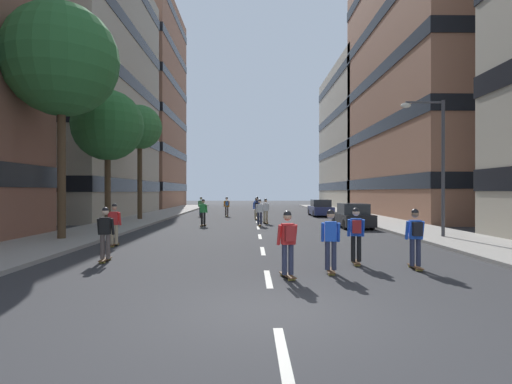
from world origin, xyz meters
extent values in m
plane|color=#333335|center=(0.00, 22.88, 0.00)|extent=(137.28, 137.28, 0.00)
cube|color=#9E9991|center=(-9.13, 25.74, 0.07)|extent=(3.93, 62.92, 0.14)
cube|color=#9E9991|center=(9.13, 25.74, 0.07)|extent=(3.93, 62.92, 0.14)
cube|color=silver|center=(0.00, -2.00, 0.00)|extent=(0.16, 2.20, 0.01)
cube|color=silver|center=(0.00, 3.00, 0.00)|extent=(0.16, 2.20, 0.01)
cube|color=silver|center=(0.00, 8.00, 0.00)|extent=(0.16, 2.20, 0.01)
cube|color=silver|center=(0.00, 13.00, 0.00)|extent=(0.16, 2.20, 0.01)
cube|color=silver|center=(0.00, 18.00, 0.00)|extent=(0.16, 2.20, 0.01)
cube|color=silver|center=(0.00, 23.00, 0.00)|extent=(0.16, 2.20, 0.01)
cube|color=silver|center=(0.00, 28.00, 0.00)|extent=(0.16, 2.20, 0.01)
cube|color=silver|center=(0.00, 33.00, 0.00)|extent=(0.16, 2.20, 0.01)
cube|color=silver|center=(0.00, 38.00, 0.00)|extent=(0.16, 2.20, 0.01)
cube|color=silver|center=(0.00, 43.00, 0.00)|extent=(0.16, 2.20, 0.01)
cube|color=silver|center=(0.00, 48.00, 0.00)|extent=(0.16, 2.20, 0.01)
cube|color=#B2A893|center=(-17.36, 29.90, 11.63)|extent=(12.55, 20.08, 23.27)
cube|color=black|center=(-17.36, 29.90, 2.79)|extent=(12.67, 20.20, 1.10)
cube|color=black|center=(-17.36, 29.90, 7.45)|extent=(12.67, 20.20, 1.10)
cube|color=black|center=(-17.36, 29.90, 12.10)|extent=(12.67, 20.20, 1.10)
cube|color=black|center=(-17.36, 29.90, 16.75)|extent=(12.67, 20.20, 1.10)
cube|color=#9E6B51|center=(-17.36, 50.91, 14.42)|extent=(12.55, 18.29, 28.84)
cube|color=black|center=(-17.36, 50.91, 2.88)|extent=(12.67, 18.41, 1.10)
cube|color=black|center=(-17.36, 50.91, 7.69)|extent=(12.67, 18.41, 1.10)
cube|color=black|center=(-17.36, 50.91, 12.50)|extent=(12.67, 18.41, 1.10)
cube|color=black|center=(-17.36, 50.91, 17.31)|extent=(12.67, 18.41, 1.10)
cube|color=black|center=(-17.36, 50.91, 22.11)|extent=(12.67, 18.41, 1.10)
cube|color=black|center=(-17.36, 50.91, 26.92)|extent=(12.67, 18.41, 1.10)
cube|color=#9E6B51|center=(17.36, 29.90, 12.52)|extent=(12.55, 22.85, 25.03)
cube|color=black|center=(17.36, 29.90, 3.00)|extent=(12.67, 22.97, 1.10)
cube|color=black|center=(17.36, 29.90, 8.01)|extent=(12.67, 22.97, 1.10)
cube|color=black|center=(17.36, 29.90, 13.02)|extent=(12.67, 22.97, 1.10)
cube|color=black|center=(17.36, 29.90, 18.02)|extent=(12.67, 22.97, 1.10)
cube|color=#BCB29E|center=(17.36, 50.91, 9.91)|extent=(12.55, 21.66, 19.81)
cube|color=black|center=(17.36, 50.91, 2.97)|extent=(12.67, 21.78, 1.10)
cube|color=black|center=(17.36, 50.91, 7.93)|extent=(12.67, 21.78, 1.10)
cube|color=black|center=(17.36, 50.91, 12.88)|extent=(12.67, 21.78, 1.10)
cube|color=black|center=(17.36, 50.91, 17.83)|extent=(12.67, 21.78, 1.10)
cube|color=navy|center=(5.96, 30.11, 0.53)|extent=(1.80, 4.40, 0.70)
cube|color=#2D3338|center=(5.96, 29.96, 1.20)|extent=(1.60, 2.10, 0.64)
cylinder|color=black|center=(5.16, 31.56, 0.32)|extent=(0.22, 0.64, 0.64)
cylinder|color=black|center=(6.76, 31.56, 0.32)|extent=(0.22, 0.64, 0.64)
cylinder|color=black|center=(5.16, 28.66, 0.32)|extent=(0.22, 0.64, 0.64)
cylinder|color=black|center=(6.76, 28.66, 0.32)|extent=(0.22, 0.64, 0.64)
cube|color=black|center=(5.96, 18.11, 0.53)|extent=(1.80, 4.40, 0.70)
cube|color=#2D3338|center=(5.96, 17.96, 1.20)|extent=(1.60, 2.10, 0.64)
cylinder|color=black|center=(5.16, 19.56, 0.32)|extent=(0.22, 0.64, 0.64)
cylinder|color=black|center=(6.76, 19.56, 0.32)|extent=(0.22, 0.64, 0.64)
cylinder|color=black|center=(5.16, 16.66, 0.32)|extent=(0.22, 0.64, 0.64)
cylinder|color=black|center=(6.76, 16.66, 0.32)|extent=(0.22, 0.64, 0.64)
cylinder|color=#4C3823|center=(-9.13, 24.40, 3.12)|extent=(0.36, 0.36, 5.96)
sphere|color=#387A3D|center=(-9.13, 24.40, 7.30)|extent=(3.42, 3.42, 3.42)
cylinder|color=#4C3823|center=(-9.13, 11.17, 3.33)|extent=(0.36, 0.36, 6.38)
sphere|color=#2D6B33|center=(-9.13, 11.17, 8.32)|extent=(5.13, 5.13, 5.13)
cylinder|color=#4C3823|center=(-9.13, 17.23, 2.47)|extent=(0.36, 0.36, 4.66)
sphere|color=#2D6B33|center=(-9.13, 17.23, 6.29)|extent=(4.26, 4.26, 4.26)
cylinder|color=#3F3F44|center=(8.73, 11.77, 3.39)|extent=(0.16, 0.16, 6.50)
cylinder|color=#3F3F44|center=(7.83, 11.77, 6.54)|extent=(1.80, 0.10, 0.10)
ellipsoid|color=silver|center=(6.93, 11.77, 6.39)|extent=(0.50, 0.30, 0.24)
cube|color=brown|center=(-5.19, 5.65, 0.08)|extent=(0.25, 0.91, 0.02)
cylinder|color=#D8BF4C|center=(-5.20, 5.97, 0.04)|extent=(0.18, 0.08, 0.07)
cylinder|color=#D8BF4C|center=(-5.17, 5.33, 0.04)|extent=(0.18, 0.08, 0.07)
cylinder|color=#594C47|center=(-5.28, 5.64, 0.49)|extent=(0.15, 0.15, 0.80)
cylinder|color=#594C47|center=(-5.10, 5.65, 0.49)|extent=(0.15, 0.15, 0.80)
cube|color=black|center=(-5.19, 5.65, 1.17)|extent=(0.33, 0.22, 0.55)
cylinder|color=black|center=(-5.41, 5.69, 1.14)|extent=(0.10, 0.23, 0.55)
cylinder|color=black|center=(-4.97, 5.71, 1.14)|extent=(0.10, 0.23, 0.55)
sphere|color=beige|center=(-5.19, 5.67, 1.62)|extent=(0.22, 0.22, 0.22)
sphere|color=black|center=(-5.19, 5.67, 1.67)|extent=(0.21, 0.21, 0.21)
cube|color=brown|center=(2.84, 5.06, 0.08)|extent=(0.32, 0.92, 0.02)
cylinder|color=#D8BF4C|center=(2.88, 5.37, 0.04)|extent=(0.19, 0.09, 0.07)
cylinder|color=#D8BF4C|center=(2.79, 4.74, 0.04)|extent=(0.19, 0.09, 0.07)
cylinder|color=black|center=(2.75, 5.07, 0.49)|extent=(0.16, 0.16, 0.80)
cylinder|color=black|center=(2.93, 5.04, 0.49)|extent=(0.16, 0.16, 0.80)
cube|color=blue|center=(2.84, 5.06, 1.17)|extent=(0.34, 0.24, 0.55)
cylinder|color=blue|center=(2.63, 5.14, 1.14)|extent=(0.12, 0.24, 0.55)
cylinder|color=blue|center=(3.06, 5.07, 1.14)|extent=(0.12, 0.24, 0.55)
sphere|color=beige|center=(2.84, 5.08, 1.62)|extent=(0.22, 0.22, 0.22)
sphere|color=black|center=(2.84, 5.08, 1.67)|extent=(0.21, 0.21, 0.21)
cube|color=#A52626|center=(2.81, 4.88, 1.20)|extent=(0.28, 0.19, 0.40)
cube|color=brown|center=(0.52, 3.06, 0.08)|extent=(0.41, 0.92, 0.02)
cylinder|color=#D8BF4C|center=(0.44, 3.37, 0.04)|extent=(0.19, 0.11, 0.07)
cylinder|color=#D8BF4C|center=(0.59, 2.75, 0.04)|extent=(0.19, 0.11, 0.07)
cylinder|color=#2D334C|center=(0.43, 3.03, 0.49)|extent=(0.17, 0.17, 0.80)
cylinder|color=#2D334C|center=(0.61, 3.08, 0.49)|extent=(0.17, 0.17, 0.80)
cube|color=red|center=(0.52, 3.06, 1.17)|extent=(0.36, 0.27, 0.55)
cylinder|color=red|center=(0.29, 3.05, 1.14)|extent=(0.14, 0.24, 0.55)
cylinder|color=red|center=(0.72, 3.16, 1.14)|extent=(0.14, 0.24, 0.55)
sphere|color=tan|center=(0.51, 3.08, 1.62)|extent=(0.22, 0.22, 0.22)
sphere|color=black|center=(0.51, 3.08, 1.67)|extent=(0.21, 0.21, 0.21)
cube|color=#A52626|center=(0.56, 2.88, 1.20)|extent=(0.29, 0.22, 0.40)
cube|color=brown|center=(0.12, 19.39, 0.08)|extent=(0.22, 0.90, 0.02)
cylinder|color=#D8BF4C|center=(0.12, 19.71, 0.04)|extent=(0.18, 0.07, 0.07)
cylinder|color=#D8BF4C|center=(0.11, 19.07, 0.04)|extent=(0.18, 0.07, 0.07)
cylinder|color=#2D334C|center=(0.03, 19.39, 0.49)|extent=(0.14, 0.14, 0.80)
cylinder|color=#2D334C|center=(0.21, 19.38, 0.49)|extent=(0.14, 0.14, 0.80)
cube|color=white|center=(0.12, 19.39, 1.17)|extent=(0.32, 0.21, 0.55)
cylinder|color=white|center=(-0.10, 19.44, 1.14)|extent=(0.09, 0.23, 0.55)
cylinder|color=white|center=(0.34, 19.43, 1.14)|extent=(0.09, 0.23, 0.55)
sphere|color=beige|center=(0.12, 19.41, 1.62)|extent=(0.22, 0.22, 0.22)
sphere|color=black|center=(0.12, 19.41, 1.67)|extent=(0.21, 0.21, 0.21)
cube|color=brown|center=(-0.02, 25.11, 0.08)|extent=(0.26, 0.91, 0.02)
cylinder|color=#D8BF4C|center=(-0.04, 25.43, 0.04)|extent=(0.18, 0.08, 0.07)
cylinder|color=#D8BF4C|center=(0.01, 24.79, 0.04)|extent=(0.18, 0.08, 0.07)
cylinder|color=tan|center=(-0.11, 25.10, 0.49)|extent=(0.15, 0.15, 0.80)
cylinder|color=tan|center=(0.07, 25.12, 0.49)|extent=(0.15, 0.15, 0.80)
cube|color=blue|center=(-0.02, 25.11, 1.17)|extent=(0.33, 0.22, 0.55)
cylinder|color=blue|center=(-0.24, 25.14, 1.14)|extent=(0.11, 0.24, 0.55)
cylinder|color=blue|center=(0.20, 25.18, 1.14)|extent=(0.11, 0.24, 0.55)
sphere|color=#997051|center=(-0.02, 25.13, 1.62)|extent=(0.22, 0.22, 0.22)
sphere|color=black|center=(-0.02, 25.13, 1.67)|extent=(0.21, 0.21, 0.21)
cube|color=black|center=(0.00, 24.93, 1.20)|extent=(0.27, 0.18, 0.40)
cube|color=brown|center=(0.58, 21.25, 0.08)|extent=(0.40, 0.92, 0.02)
cylinder|color=#D8BF4C|center=(0.51, 21.56, 0.04)|extent=(0.19, 0.11, 0.07)
cylinder|color=#D8BF4C|center=(0.66, 20.94, 0.04)|extent=(0.19, 0.11, 0.07)
cylinder|color=tan|center=(0.50, 21.23, 0.49)|extent=(0.17, 0.17, 0.80)
cylinder|color=tan|center=(0.67, 21.27, 0.49)|extent=(0.17, 0.17, 0.80)
cube|color=white|center=(0.58, 21.25, 1.17)|extent=(0.36, 0.27, 0.55)
cylinder|color=white|center=(0.36, 21.25, 1.14)|extent=(0.14, 0.24, 0.55)
cylinder|color=white|center=(0.79, 21.35, 1.14)|extent=(0.14, 0.24, 0.55)
sphere|color=tan|center=(0.58, 21.27, 1.62)|extent=(0.22, 0.22, 0.22)
sphere|color=black|center=(0.58, 21.27, 1.67)|extent=(0.21, 0.21, 0.21)
cube|color=brown|center=(1.78, 3.71, 0.08)|extent=(0.31, 0.92, 0.02)
cylinder|color=#D8BF4C|center=(1.82, 4.03, 0.04)|extent=(0.19, 0.09, 0.07)
cylinder|color=#D8BF4C|center=(1.74, 3.39, 0.04)|extent=(0.19, 0.09, 0.07)
cylinder|color=#2D334C|center=(1.69, 3.72, 0.49)|extent=(0.16, 0.16, 0.80)
cylinder|color=#2D334C|center=(1.87, 3.70, 0.49)|extent=(0.16, 0.16, 0.80)
cube|color=blue|center=(1.78, 3.71, 1.17)|extent=(0.34, 0.24, 0.55)
cylinder|color=blue|center=(1.57, 3.79, 1.14)|extent=(0.12, 0.24, 0.55)
cylinder|color=blue|center=(2.01, 3.73, 1.14)|extent=(0.12, 0.24, 0.55)
sphere|color=tan|center=(1.78, 3.73, 1.62)|extent=(0.22, 0.22, 0.22)
sphere|color=black|center=(1.78, 3.73, 1.67)|extent=(0.21, 0.21, 0.21)
cube|color=brown|center=(-5.00, 29.73, 0.08)|extent=(0.24, 0.91, 0.02)
cylinder|color=#D8BF4C|center=(-5.02, 30.05, 0.04)|extent=(0.18, 0.08, 0.07)
cylinder|color=#D8BF4C|center=(-4.99, 29.41, 0.04)|extent=(0.18, 0.08, 0.07)
cylinder|color=#2D334C|center=(-5.09, 29.72, 0.49)|extent=(0.15, 0.15, 0.80)
cylinder|color=#2D334C|center=(-4.91, 29.73, 0.49)|extent=(0.15, 0.15, 0.80)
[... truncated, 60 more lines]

